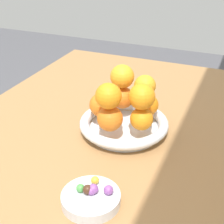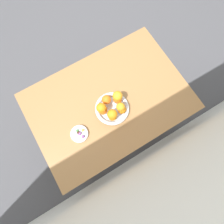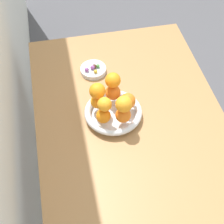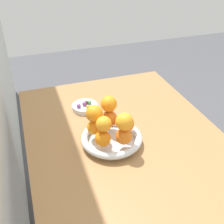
{
  "view_description": "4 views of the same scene",
  "coord_description": "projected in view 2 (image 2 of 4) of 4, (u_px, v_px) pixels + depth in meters",
  "views": [
    {
      "loc": [
        0.73,
        0.33,
        1.21
      ],
      "look_at": [
        0.05,
        0.05,
        0.81
      ],
      "focal_mm": 55.0,
      "sensor_mm": 36.0,
      "label": 1
    },
    {
      "loc": [
        0.17,
        0.33,
        1.9
      ],
      "look_at": [
        0.03,
        0.1,
        0.81
      ],
      "focal_mm": 28.0,
      "sensor_mm": 36.0,
      "label": 2
    },
    {
      "loc": [
        -0.84,
        0.25,
        1.82
      ],
      "look_at": [
        -0.02,
        0.08,
        0.81
      ],
      "focal_mm": 55.0,
      "sensor_mm": 36.0,
      "label": 3
    },
    {
      "loc": [
        -0.78,
        0.33,
        1.42
      ],
      "look_at": [
        0.03,
        0.06,
        0.87
      ],
      "focal_mm": 45.0,
      "sensor_mm": 36.0,
      "label": 4
    }
  ],
  "objects": [
    {
      "name": "orange_2",
      "position": [
        112.0,
        116.0,
        1.12
      ],
      "size": [
        0.06,
        0.06,
        0.06
      ],
      "primitive_type": "sphere",
      "color": "orange",
      "rests_on": "fruit_bowl"
    },
    {
      "name": "wall_back",
      "position": [
        176.0,
        168.0,
        0.62
      ],
      "size": [
        4.0,
        0.05,
        2.5
      ],
      "primitive_type": "cube",
      "color": "silver",
      "rests_on": "ground_plane"
    },
    {
      "name": "orange_8",
      "position": [
        118.0,
        96.0,
        1.08
      ],
      "size": [
        0.06,
        0.06,
        0.06
      ],
      "primitive_type": "sphere",
      "color": "orange",
      "rests_on": "orange_4"
    },
    {
      "name": "candy_ball_0",
      "position": [
        77.0,
        131.0,
        1.13
      ],
      "size": [
        0.02,
        0.02,
        0.02
      ],
      "primitive_type": "sphere",
      "color": "#4C9947",
      "rests_on": "candy_dish"
    },
    {
      "name": "dining_table",
      "position": [
        109.0,
        104.0,
        1.3
      ],
      "size": [
        1.1,
        0.76,
        0.74
      ],
      "color": "#9E7042",
      "rests_on": "ground_plane"
    },
    {
      "name": "orange_6",
      "position": [
        121.0,
        107.0,
        1.07
      ],
      "size": [
        0.06,
        0.06,
        0.06
      ],
      "primitive_type": "sphere",
      "color": "orange",
      "rests_on": "orange_3"
    },
    {
      "name": "candy_dish",
      "position": [
        79.0,
        134.0,
        1.15
      ],
      "size": [
        0.12,
        0.12,
        0.02
      ],
      "primitive_type": "cylinder",
      "color": "silver",
      "rests_on": "dining_table"
    },
    {
      "name": "candy_ball_4",
      "position": [
        83.0,
        130.0,
        1.13
      ],
      "size": [
        0.02,
        0.02,
        0.02
      ],
      "primitive_type": "sphere",
      "color": "gold",
      "rests_on": "candy_dish"
    },
    {
      "name": "candy_ball_2",
      "position": [
        78.0,
        133.0,
        1.13
      ],
      "size": [
        0.02,
        0.02,
        0.02
      ],
      "primitive_type": "sphere",
      "color": "#472819",
      "rests_on": "candy_dish"
    },
    {
      "name": "orange_3",
      "position": [
        122.0,
        109.0,
        1.13
      ],
      "size": [
        0.06,
        0.06,
        0.06
      ],
      "primitive_type": "sphere",
      "color": "orange",
      "rests_on": "fruit_bowl"
    },
    {
      "name": "candy_ball_1",
      "position": [
        83.0,
        137.0,
        1.12
      ],
      "size": [
        0.02,
        0.02,
        0.02
      ],
      "primitive_type": "sphere",
      "color": "#8C4C99",
      "rests_on": "candy_dish"
    },
    {
      "name": "orange_4",
      "position": [
        118.0,
        99.0,
        1.14
      ],
      "size": [
        0.06,
        0.06,
        0.06
      ],
      "primitive_type": "sphere",
      "color": "orange",
      "rests_on": "fruit_bowl"
    },
    {
      "name": "candy_ball_3",
      "position": [
        79.0,
        134.0,
        1.13
      ],
      "size": [
        0.02,
        0.02,
        0.02
      ],
      "primitive_type": "sphere",
      "color": "#8C4C99",
      "rests_on": "candy_dish"
    },
    {
      "name": "orange_1",
      "position": [
        103.0,
        110.0,
        1.12
      ],
      "size": [
        0.06,
        0.06,
        0.06
      ],
      "primitive_type": "sphere",
      "color": "orange",
      "rests_on": "fruit_bowl"
    },
    {
      "name": "orange_7",
      "position": [
        101.0,
        108.0,
        1.06
      ],
      "size": [
        0.06,
        0.06,
        0.06
      ],
      "primitive_type": "sphere",
      "color": "orange",
      "rests_on": "orange_1"
    },
    {
      "name": "orange_5",
      "position": [
        112.0,
        114.0,
        1.06
      ],
      "size": [
        0.06,
        0.06,
        0.06
      ],
      "primitive_type": "sphere",
      "color": "orange",
      "rests_on": "orange_2"
    },
    {
      "name": "ground_plane",
      "position": [
        110.0,
        121.0,
        1.93
      ],
      "size": [
        6.0,
        6.0,
        0.0
      ],
      "primitive_type": "plane",
      "color": "#4C4C51"
    },
    {
      "name": "fruit_bowl",
      "position": [
        112.0,
        109.0,
        1.18
      ],
      "size": [
        0.23,
        0.23,
        0.04
      ],
      "color": "silver",
      "rests_on": "dining_table"
    },
    {
      "name": "orange_0",
      "position": [
        106.0,
        100.0,
        1.14
      ],
      "size": [
        0.06,
        0.06,
        0.06
      ],
      "primitive_type": "sphere",
      "color": "orange",
      "rests_on": "fruit_bowl"
    },
    {
      "name": "candy_ball_5",
      "position": [
        80.0,
        133.0,
        1.13
      ],
      "size": [
        0.02,
        0.02,
        0.02
      ],
      "primitive_type": "sphere",
      "color": "#8C4C99",
      "rests_on": "candy_dish"
    }
  ]
}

